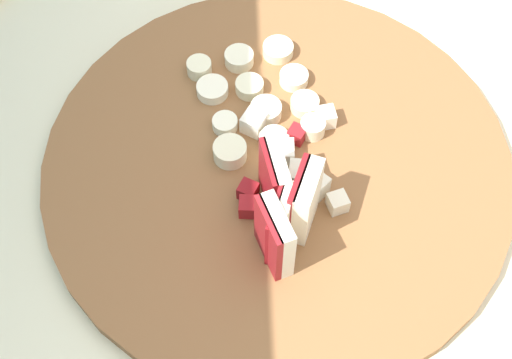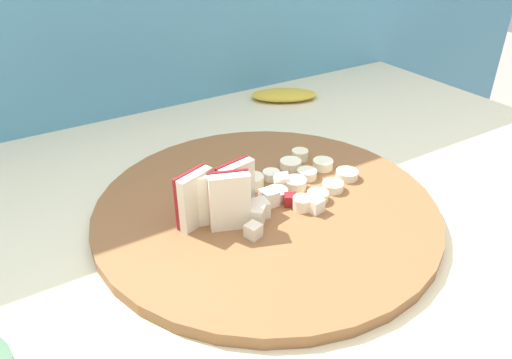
{
  "view_description": "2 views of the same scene",
  "coord_description": "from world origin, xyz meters",
  "px_view_note": "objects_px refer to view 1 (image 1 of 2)",
  "views": [
    {
      "loc": [
        -0.19,
        0.06,
        1.46
      ],
      "look_at": [
        0.1,
        0.05,
        0.98
      ],
      "focal_mm": 50.1,
      "sensor_mm": 36.0,
      "label": 1
    },
    {
      "loc": [
        -0.12,
        -0.37,
        1.25
      ],
      "look_at": [
        0.12,
        0.02,
        0.98
      ],
      "focal_mm": 33.39,
      "sensor_mm": 36.0,
      "label": 2
    }
  ],
  "objects_px": {
    "apple_wedge_fan": "(284,209)",
    "banana_slice_rows": "(256,100)",
    "cutting_board": "(277,165)",
    "apple_dice_pile": "(291,167)"
  },
  "relations": [
    {
      "from": "apple_wedge_fan",
      "to": "banana_slice_rows",
      "type": "distance_m",
      "value": 0.13
    },
    {
      "from": "apple_wedge_fan",
      "to": "banana_slice_rows",
      "type": "bearing_deg",
      "value": 8.06
    },
    {
      "from": "cutting_board",
      "to": "apple_wedge_fan",
      "type": "height_order",
      "value": "apple_wedge_fan"
    },
    {
      "from": "cutting_board",
      "to": "apple_wedge_fan",
      "type": "distance_m",
      "value": 0.08
    },
    {
      "from": "cutting_board",
      "to": "apple_dice_pile",
      "type": "height_order",
      "value": "apple_dice_pile"
    },
    {
      "from": "apple_wedge_fan",
      "to": "apple_dice_pile",
      "type": "xyz_separation_m",
      "value": [
        0.05,
        -0.01,
        -0.02
      ]
    },
    {
      "from": "cutting_board",
      "to": "apple_wedge_fan",
      "type": "xyz_separation_m",
      "value": [
        -0.07,
        -0.0,
        0.04
      ]
    },
    {
      "from": "cutting_board",
      "to": "banana_slice_rows",
      "type": "height_order",
      "value": "banana_slice_rows"
    },
    {
      "from": "apple_dice_pile",
      "to": "banana_slice_rows",
      "type": "xyz_separation_m",
      "value": [
        0.07,
        0.03,
        -0.0
      ]
    },
    {
      "from": "cutting_board",
      "to": "apple_dice_pile",
      "type": "bearing_deg",
      "value": -137.92
    }
  ]
}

